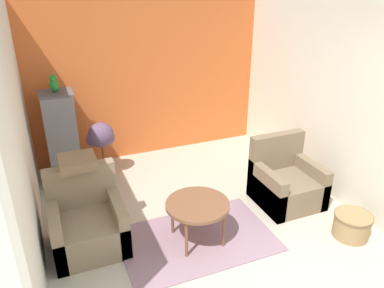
# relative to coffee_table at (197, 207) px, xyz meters

# --- Properties ---
(wall_back_accent) EXTENTS (3.92, 0.06, 2.59)m
(wall_back_accent) POSITION_rel_coffee_table_xyz_m (0.22, 2.56, 0.83)
(wall_back_accent) COLOR orange
(wall_back_accent) RESTS_ON ground_plane
(wall_left) EXTENTS (0.06, 3.66, 2.59)m
(wall_left) POSITION_rel_coffee_table_xyz_m (-1.71, 0.70, 0.83)
(wall_left) COLOR silver
(wall_left) RESTS_ON ground_plane
(wall_right) EXTENTS (0.06, 3.66, 2.59)m
(wall_right) POSITION_rel_coffee_table_xyz_m (2.15, 0.70, 0.83)
(wall_right) COLOR silver
(wall_right) RESTS_ON ground_plane
(area_rug) EXTENTS (1.77, 1.15, 0.01)m
(area_rug) POSITION_rel_coffee_table_xyz_m (0.00, 0.00, -0.46)
(area_rug) COLOR gray
(area_rug) RESTS_ON ground_plane
(coffee_table) EXTENTS (0.73, 0.73, 0.51)m
(coffee_table) POSITION_rel_coffee_table_xyz_m (0.00, 0.00, 0.00)
(coffee_table) COLOR brown
(coffee_table) RESTS_ON ground_plane
(armchair_left) EXTENTS (0.79, 0.77, 0.89)m
(armchair_left) POSITION_rel_coffee_table_xyz_m (-1.18, 0.40, -0.18)
(armchair_left) COLOR #8E7A5B
(armchair_left) RESTS_ON ground_plane
(armchair_right) EXTENTS (0.79, 0.77, 0.89)m
(armchair_right) POSITION_rel_coffee_table_xyz_m (1.43, 0.31, -0.18)
(armchair_right) COLOR #7A664C
(armchair_right) RESTS_ON ground_plane
(birdcage) EXTENTS (0.55, 0.55, 1.37)m
(birdcage) POSITION_rel_coffee_table_xyz_m (-1.26, 2.08, 0.20)
(birdcage) COLOR #555559
(birdcage) RESTS_ON ground_plane
(parrot) EXTENTS (0.12, 0.21, 0.26)m
(parrot) POSITION_rel_coffee_table_xyz_m (-1.26, 2.08, 1.02)
(parrot) COLOR #1E842D
(parrot) RESTS_ON birdcage
(potted_plant) EXTENTS (0.42, 0.38, 0.86)m
(potted_plant) POSITION_rel_coffee_table_xyz_m (-0.72, 1.99, 0.11)
(potted_plant) COLOR brown
(potted_plant) RESTS_ON ground_plane
(wicker_basket) EXTENTS (0.44, 0.44, 0.29)m
(wicker_basket) POSITION_rel_coffee_table_xyz_m (1.72, -0.63, -0.31)
(wicker_basket) COLOR #A37F51
(wicker_basket) RESTS_ON ground_plane
(throw_pillow) EXTENTS (0.40, 0.40, 0.10)m
(throw_pillow) POSITION_rel_coffee_table_xyz_m (-1.18, 0.67, 0.48)
(throw_pillow) COLOR #846647
(throw_pillow) RESTS_ON armchair_left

